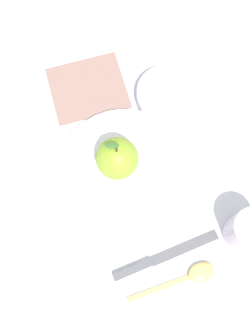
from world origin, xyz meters
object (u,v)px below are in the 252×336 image
Objects in this scene: apple at (116,160)px; knife at (156,260)px; side_bowl at (169,95)px; linen_napkin at (88,88)px; cup at (249,231)px; spoon at (192,276)px; dinner_plate at (126,170)px.

apple reaches higher than knife.
side_bowl reaches higher than linen_napkin.
apple is 1.17× the size of cup.
spoon is (-0.07, -0.02, 0.00)m from knife.
linen_napkin is at bearing -28.62° from knife.
side_bowl is at bearing -84.83° from apple.
knife is at bearing 16.61° from spoon.
dinner_plate is at bearing -152.18° from apple.
linen_napkin is at bearing 30.69° from side_bowl.
linen_napkin is (0.16, -0.09, -0.05)m from apple.
dinner_plate reaches higher than linen_napkin.
dinner_plate is 0.23m from spoon.
side_bowl is at bearing -24.67° from cup.
apple reaches higher than linen_napkin.
knife is at bearing 148.37° from dinner_plate.
knife is (-0.16, 0.08, -0.05)m from apple.
apple is 0.26m from cup.
spoon is at bearing 135.57° from side_bowl.
side_bowl is (0.03, -0.17, 0.01)m from dinner_plate.
dinner_plate is 1.67× the size of spoon.
dinner_plate is 1.36× the size of knife.
side_bowl is 0.17m from linen_napkin.
apple is 0.19m from linen_napkin.
side_bowl is at bearing -55.26° from knife.
side_bowl is (0.02, -0.18, -0.03)m from apple.
dinner_plate is 1.98× the size of side_bowl.
knife is 1.23× the size of spoon.
linen_napkin is at bearing -25.93° from dinner_plate.
cup is (-0.25, -0.05, -0.01)m from apple.
knife is at bearing 153.39° from apple.
linen_napkin is (0.17, -0.09, -0.01)m from dinner_plate.
spoon is at bearing 158.01° from linen_napkin.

